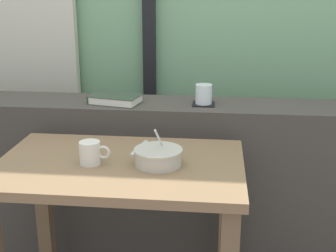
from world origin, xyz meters
TOP-DOWN VIEW (x-y plane):
  - dark_console_ledge at (0.00, 0.55)m, footprint 2.80×0.30m
  - breakfast_table at (-0.10, 0.04)m, footprint 0.91×0.58m
  - coaster_square at (0.19, 0.53)m, footprint 0.10×0.10m
  - juice_glass at (0.19, 0.53)m, footprint 0.08×0.08m
  - closed_book at (-0.22, 0.52)m, footprint 0.25×0.18m
  - soup_bowl at (0.05, 0.03)m, footprint 0.18×0.18m
  - fork_utensil at (-0.05, 0.19)m, footprint 0.05×0.17m
  - ceramic_mug at (-0.20, 0.01)m, footprint 0.11×0.08m

SIDE VIEW (x-z plane):
  - dark_console_ledge at x=0.00m, z-range 0.00..0.78m
  - breakfast_table at x=-0.10m, z-range 0.21..0.90m
  - fork_utensil at x=-0.05m, z-range 0.69..0.69m
  - soup_bowl at x=0.05m, z-range 0.64..0.79m
  - ceramic_mug at x=-0.20m, z-range 0.69..0.77m
  - coaster_square at x=0.19m, z-range 0.78..0.79m
  - closed_book at x=-0.22m, z-range 0.78..0.82m
  - juice_glass at x=0.19m, z-range 0.78..0.87m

